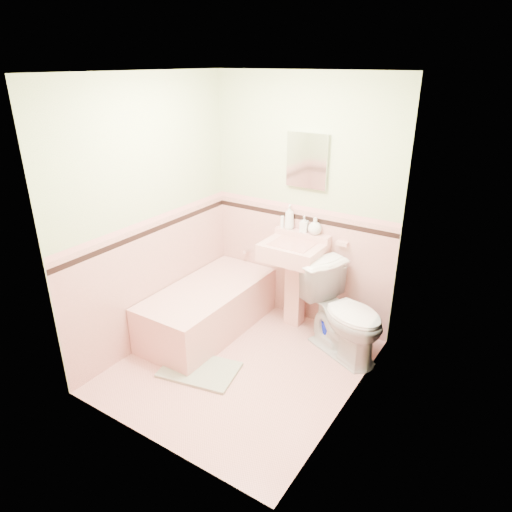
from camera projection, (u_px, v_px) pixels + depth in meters
The scene contains 32 objects.
floor at pixel (241, 365), 4.20m from camera, with size 2.20×2.20×0.00m, color #DF9C92.
ceiling at pixel (237, 72), 3.21m from camera, with size 2.20×2.20×0.00m, color white.
wall_back at pixel (302, 205), 4.55m from camera, with size 2.50×2.50×0.00m, color beige.
wall_front at pixel (139, 291), 2.85m from camera, with size 2.50×2.50×0.00m, color beige.
wall_left at pixel (150, 217), 4.20m from camera, with size 2.50×2.50×0.00m, color beige.
wall_right at pixel (356, 266), 3.20m from camera, with size 2.50×2.50×0.00m, color beige.
wainscot_back at pixel (299, 264), 4.80m from camera, with size 2.00×2.00×0.00m, color #E2A197.
wainscot_front at pixel (150, 375), 3.12m from camera, with size 2.00×2.00×0.00m, color #E2A197.
wainscot_left at pixel (157, 281), 4.45m from camera, with size 2.20×2.20×0.00m, color #E2A197.
wainscot_right at pixel (348, 343), 3.47m from camera, with size 2.20×2.20×0.00m, color #E2A197.
accent_back at pixel (301, 218), 4.59m from camera, with size 2.00×2.00×0.00m, color black.
accent_front at pixel (143, 308), 2.92m from camera, with size 2.00×2.00×0.00m, color black.
accent_left at pixel (153, 230), 4.24m from camera, with size 2.20×2.20×0.00m, color black.
accent_right at pixel (352, 282), 3.26m from camera, with size 2.20×2.20×0.00m, color black.
cap_back at pixel (301, 208), 4.55m from camera, with size 2.00×2.00×0.00m, color pink.
cap_front at pixel (142, 294), 2.88m from camera, with size 2.00×2.00×0.00m, color pink.
cap_left at pixel (152, 220), 4.20m from camera, with size 2.20×2.20×0.00m, color pink.
cap_right at pixel (354, 269), 3.23m from camera, with size 2.20×2.20×0.00m, color pink.
bathtub at pixel (209, 310), 4.68m from camera, with size 0.70×1.50×0.45m, color #DA9C93.
tub_faucet at pixel (247, 251), 5.07m from camera, with size 0.04×0.04×0.12m, color silver.
sink at pixel (293, 285), 4.65m from camera, with size 0.59×0.49×0.93m, color #DA9C93, non-canonical shape.
sink_faucet at pixel (301, 237), 4.57m from camera, with size 0.02×0.02×0.10m, color silver.
medicine_cabinet at pixel (307, 161), 4.33m from camera, with size 0.41×0.04×0.52m, color white.
soap_dish at pixel (342, 243), 4.41m from camera, with size 0.11×0.06×0.04m, color #DA9C93.
soap_bottle_left at pixel (289, 217), 4.61m from camera, with size 0.10×0.10×0.25m, color #B2B2B2.
soap_bottle_mid at pixel (304, 224), 4.54m from camera, with size 0.08×0.08×0.17m, color #B2B2B2.
soap_bottle_right at pixel (315, 226), 4.48m from camera, with size 0.14×0.14×0.17m, color #B2B2B2.
tube at pixel (282, 222), 4.68m from camera, with size 0.04×0.04×0.12m, color white.
toilet at pixel (345, 313), 4.21m from camera, with size 0.48×0.84×0.85m, color white.
bucket at pixel (332, 330), 4.51m from camera, with size 0.24×0.24×0.24m, color #0311BB, non-canonical shape.
bath_mat at pixel (200, 370), 4.11m from camera, with size 0.67×0.45×0.03m, color gray.
shoe at pixel (183, 365), 4.11m from camera, with size 0.15×0.07×0.06m, color #BF1E59.
Camera 1 is at (1.99, -2.83, 2.58)m, focal length 32.08 mm.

